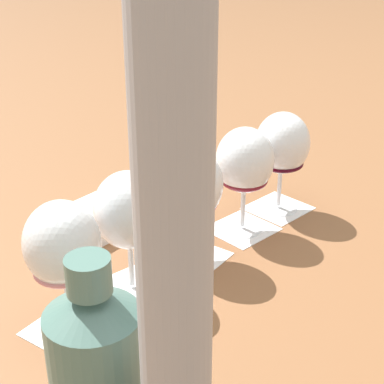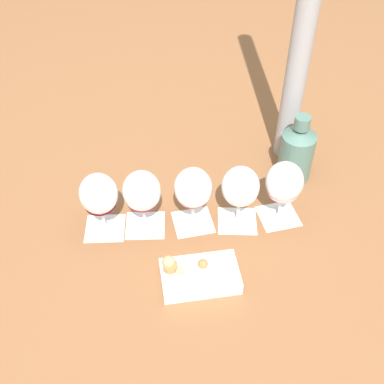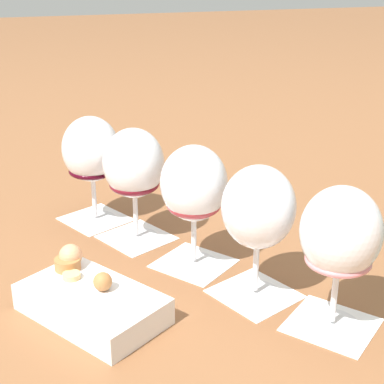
{
  "view_description": "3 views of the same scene",
  "coord_description": "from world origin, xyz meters",
  "px_view_note": "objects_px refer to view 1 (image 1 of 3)",
  "views": [
    {
      "loc": [
        -0.24,
        -0.72,
        0.48
      ],
      "look_at": [
        0.0,
        0.0,
        0.11
      ],
      "focal_mm": 55.0,
      "sensor_mm": 36.0,
      "label": 1
    },
    {
      "loc": [
        -0.32,
        0.77,
        0.92
      ],
      "look_at": [
        0.0,
        0.0,
        0.11
      ],
      "focal_mm": 45.0,
      "sensor_mm": 36.0,
      "label": 2
    },
    {
      "loc": [
        -0.71,
        0.24,
        0.41
      ],
      "look_at": [
        0.0,
        0.0,
        0.11
      ],
      "focal_mm": 55.0,
      "sensor_mm": 36.0,
      "label": 3
    }
  ],
  "objects_px": {
    "wine_glass_2": "(193,189)",
    "ceramic_vase": "(96,360)",
    "wine_glass_0": "(63,248)",
    "snack_dish": "(116,208)",
    "wine_glass_3": "(245,165)",
    "wine_glass_1": "(128,215)",
    "wine_glass_4": "(282,147)"
  },
  "relations": [
    {
      "from": "wine_glass_2",
      "to": "ceramic_vase",
      "type": "xyz_separation_m",
      "value": [
        -0.19,
        -0.28,
        -0.03
      ]
    },
    {
      "from": "wine_glass_0",
      "to": "snack_dish",
      "type": "height_order",
      "value": "wine_glass_0"
    },
    {
      "from": "wine_glass_3",
      "to": "ceramic_vase",
      "type": "relative_size",
      "value": 0.87
    },
    {
      "from": "wine_glass_0",
      "to": "snack_dish",
      "type": "xyz_separation_m",
      "value": [
        0.12,
        0.27,
        -0.1
      ]
    },
    {
      "from": "wine_glass_0",
      "to": "wine_glass_2",
      "type": "height_order",
      "value": "same"
    },
    {
      "from": "wine_glass_2",
      "to": "snack_dish",
      "type": "distance_m",
      "value": 0.21
    },
    {
      "from": "wine_glass_0",
      "to": "wine_glass_2",
      "type": "bearing_deg",
      "value": 28.42
    },
    {
      "from": "wine_glass_1",
      "to": "wine_glass_0",
      "type": "bearing_deg",
      "value": -148.0
    },
    {
      "from": "wine_glass_1",
      "to": "snack_dish",
      "type": "relative_size",
      "value": 0.85
    },
    {
      "from": "wine_glass_2",
      "to": "wine_glass_3",
      "type": "relative_size",
      "value": 1.0
    },
    {
      "from": "wine_glass_1",
      "to": "wine_glass_2",
      "type": "distance_m",
      "value": 0.12
    },
    {
      "from": "wine_glass_2",
      "to": "ceramic_vase",
      "type": "height_order",
      "value": "ceramic_vase"
    },
    {
      "from": "wine_glass_4",
      "to": "wine_glass_3",
      "type": "bearing_deg",
      "value": -151.46
    },
    {
      "from": "wine_glass_0",
      "to": "wine_glass_3",
      "type": "distance_m",
      "value": 0.35
    },
    {
      "from": "wine_glass_2",
      "to": "wine_glass_3",
      "type": "bearing_deg",
      "value": 28.49
    },
    {
      "from": "wine_glass_3",
      "to": "wine_glass_1",
      "type": "bearing_deg",
      "value": -153.2
    },
    {
      "from": "wine_glass_2",
      "to": "wine_glass_4",
      "type": "xyz_separation_m",
      "value": [
        0.2,
        0.11,
        0.0
      ]
    },
    {
      "from": "wine_glass_1",
      "to": "wine_glass_3",
      "type": "relative_size",
      "value": 1.0
    },
    {
      "from": "wine_glass_2",
      "to": "wine_glass_3",
      "type": "xyz_separation_m",
      "value": [
        0.11,
        0.06,
        0.0
      ]
    },
    {
      "from": "wine_glass_0",
      "to": "wine_glass_4",
      "type": "xyz_separation_m",
      "value": [
        0.4,
        0.21,
        -0.0
      ]
    },
    {
      "from": "wine_glass_3",
      "to": "ceramic_vase",
      "type": "height_order",
      "value": "ceramic_vase"
    },
    {
      "from": "wine_glass_2",
      "to": "wine_glass_4",
      "type": "distance_m",
      "value": 0.22
    },
    {
      "from": "wine_glass_0",
      "to": "wine_glass_1",
      "type": "relative_size",
      "value": 1.0
    },
    {
      "from": "ceramic_vase",
      "to": "wine_glass_1",
      "type": "bearing_deg",
      "value": 69.28
    },
    {
      "from": "wine_glass_0",
      "to": "ceramic_vase",
      "type": "relative_size",
      "value": 0.87
    },
    {
      "from": "wine_glass_2",
      "to": "wine_glass_1",
      "type": "bearing_deg",
      "value": -154.92
    },
    {
      "from": "wine_glass_2",
      "to": "ceramic_vase",
      "type": "relative_size",
      "value": 0.87
    },
    {
      "from": "ceramic_vase",
      "to": "snack_dish",
      "type": "distance_m",
      "value": 0.46
    },
    {
      "from": "wine_glass_0",
      "to": "wine_glass_4",
      "type": "height_order",
      "value": "same"
    },
    {
      "from": "wine_glass_0",
      "to": "ceramic_vase",
      "type": "xyz_separation_m",
      "value": [
        0.01,
        -0.17,
        -0.03
      ]
    },
    {
      "from": "wine_glass_3",
      "to": "ceramic_vase",
      "type": "bearing_deg",
      "value": -131.7
    },
    {
      "from": "wine_glass_1",
      "to": "ceramic_vase",
      "type": "relative_size",
      "value": 0.87
    }
  ]
}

